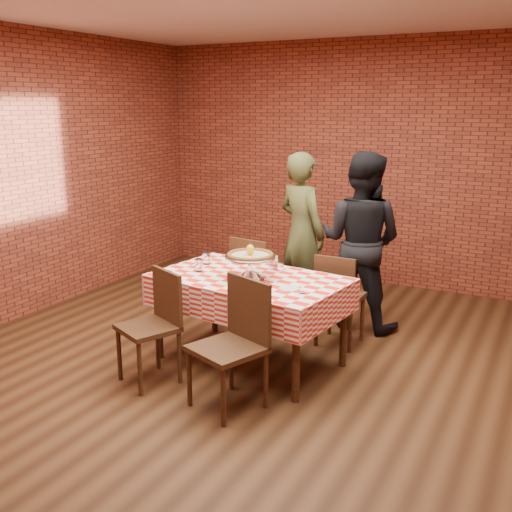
% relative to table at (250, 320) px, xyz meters
% --- Properties ---
extents(ground, '(6.00, 6.00, 0.00)m').
position_rel_table_xyz_m(ground, '(0.13, -0.20, -0.38)').
color(ground, black).
rests_on(ground, ground).
extents(back_wall, '(5.50, 0.00, 5.50)m').
position_rel_table_xyz_m(back_wall, '(0.13, 2.80, 1.08)').
color(back_wall, maroon).
rests_on(back_wall, ground).
extents(table, '(1.64, 1.11, 0.75)m').
position_rel_table_xyz_m(table, '(0.00, 0.00, 0.00)').
color(table, '#462C1A').
rests_on(table, ground).
extents(tablecloth, '(1.68, 1.15, 0.26)m').
position_rel_table_xyz_m(tablecloth, '(0.00, 0.00, 0.25)').
color(tablecloth, red).
rests_on(tablecloth, table).
extents(pizza_stand, '(0.46, 0.46, 0.19)m').
position_rel_table_xyz_m(pizza_stand, '(0.03, -0.04, 0.48)').
color(pizza_stand, silver).
rests_on(pizza_stand, tablecloth).
extents(pizza, '(0.42, 0.42, 0.03)m').
position_rel_table_xyz_m(pizza, '(0.03, -0.04, 0.58)').
color(pizza, beige).
rests_on(pizza, pizza_stand).
extents(lemon, '(0.07, 0.07, 0.09)m').
position_rel_table_xyz_m(lemon, '(0.03, -0.04, 0.63)').
color(lemon, yellow).
rests_on(lemon, pizza).
extents(water_glass_left, '(0.08, 0.08, 0.11)m').
position_rel_table_xyz_m(water_glass_left, '(-0.47, -0.05, 0.44)').
color(water_glass_left, white).
rests_on(water_glass_left, tablecloth).
extents(water_glass_right, '(0.08, 0.08, 0.11)m').
position_rel_table_xyz_m(water_glass_right, '(-0.53, 0.18, 0.44)').
color(water_glass_right, white).
rests_on(water_glass_right, tablecloth).
extents(side_plate, '(0.17, 0.17, 0.01)m').
position_rel_table_xyz_m(side_plate, '(0.44, -0.16, 0.39)').
color(side_plate, white).
rests_on(side_plate, tablecloth).
extents(sweetener_packet_a, '(0.05, 0.04, 0.00)m').
position_rel_table_xyz_m(sweetener_packet_a, '(0.57, -0.22, 0.39)').
color(sweetener_packet_a, white).
rests_on(sweetener_packet_a, tablecloth).
extents(sweetener_packet_b, '(0.05, 0.04, 0.00)m').
position_rel_table_xyz_m(sweetener_packet_b, '(0.57, -0.22, 0.39)').
color(sweetener_packet_b, white).
rests_on(sweetener_packet_b, tablecloth).
extents(condiment_caddy, '(0.12, 0.10, 0.14)m').
position_rel_table_xyz_m(condiment_caddy, '(0.11, 0.28, 0.46)').
color(condiment_caddy, silver).
rests_on(condiment_caddy, tablecloth).
extents(chair_near_left, '(0.54, 0.54, 0.89)m').
position_rel_table_xyz_m(chair_near_left, '(-0.53, -0.70, 0.07)').
color(chair_near_left, '#462C1A').
rests_on(chair_near_left, ground).
extents(chair_near_right, '(0.58, 0.58, 0.94)m').
position_rel_table_xyz_m(chair_near_right, '(0.23, -0.76, 0.09)').
color(chair_near_right, '#462C1A').
rests_on(chair_near_right, ground).
extents(chair_far_left, '(0.48, 0.48, 0.91)m').
position_rel_table_xyz_m(chair_far_left, '(-0.34, 0.83, 0.08)').
color(chair_far_left, '#462C1A').
rests_on(chair_far_left, ground).
extents(chair_far_right, '(0.39, 0.39, 0.86)m').
position_rel_table_xyz_m(chair_far_right, '(0.53, 0.75, 0.05)').
color(chair_far_right, '#462C1A').
rests_on(chair_far_right, ground).
extents(diner_olive, '(0.73, 0.62, 1.68)m').
position_rel_table_xyz_m(diner_olive, '(-0.15, 1.43, 0.47)').
color(diner_olive, '#464A26').
rests_on(diner_olive, ground).
extents(diner_black, '(0.87, 0.70, 1.72)m').
position_rel_table_xyz_m(diner_black, '(0.54, 1.26, 0.49)').
color(diner_black, black).
rests_on(diner_black, ground).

